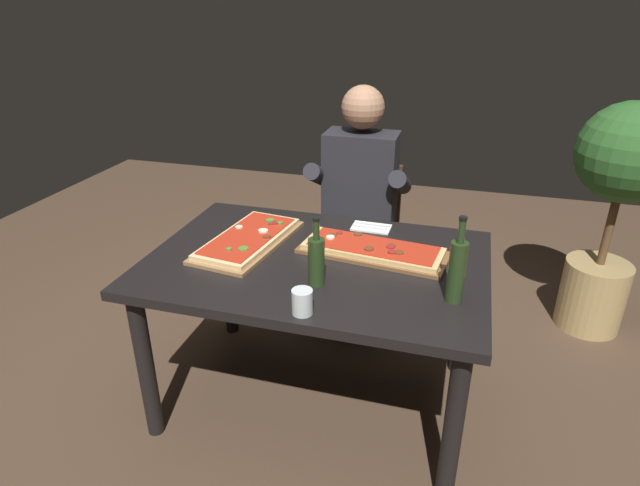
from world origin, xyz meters
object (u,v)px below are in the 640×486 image
at_px(seated_diner, 358,199).
at_px(diner_chair, 361,233).
at_px(wine_bottle_dark, 316,260).
at_px(oil_bottle_amber, 457,269).
at_px(pizza_rectangular_left, 248,239).
at_px(dining_table, 317,279).
at_px(pizza_rectangular_front, 373,250).
at_px(tumbler_near_camera, 302,302).
at_px(potted_plant_corner, 618,195).

bearing_deg(seated_diner, diner_chair, 90.00).
distance_m(wine_bottle_dark, oil_bottle_amber, 0.51).
bearing_deg(oil_bottle_amber, pizza_rectangular_left, 165.01).
bearing_deg(wine_bottle_dark, dining_table, 106.02).
distance_m(pizza_rectangular_front, oil_bottle_amber, 0.46).
bearing_deg(diner_chair, seated_diner, -90.00).
height_order(tumbler_near_camera, seated_diner, seated_diner).
bearing_deg(seated_diner, pizza_rectangular_front, -72.41).
bearing_deg(pizza_rectangular_front, diner_chair, 104.91).
height_order(wine_bottle_dark, seated_diner, seated_diner).
bearing_deg(potted_plant_corner, pizza_rectangular_left, -150.06).
relative_size(wine_bottle_dark, potted_plant_corner, 0.21).
relative_size(pizza_rectangular_front, potted_plant_corner, 0.51).
bearing_deg(seated_diner, pizza_rectangular_left, -117.37).
bearing_deg(tumbler_near_camera, dining_table, 99.44).
bearing_deg(dining_table, wine_bottle_dark, -73.98).
relative_size(oil_bottle_amber, tumbler_near_camera, 3.61).
height_order(pizza_rectangular_left, diner_chair, diner_chair).
height_order(pizza_rectangular_front, potted_plant_corner, potted_plant_corner).
relative_size(tumbler_near_camera, seated_diner, 0.07).
height_order(dining_table, pizza_rectangular_front, pizza_rectangular_front).
height_order(diner_chair, seated_diner, seated_diner).
bearing_deg(pizza_rectangular_left, potted_plant_corner, 29.94).
height_order(wine_bottle_dark, potted_plant_corner, potted_plant_corner).
xyz_separation_m(wine_bottle_dark, tumbler_near_camera, (0.01, -0.21, -0.06)).
relative_size(dining_table, tumbler_near_camera, 15.47).
height_order(tumbler_near_camera, diner_chair, diner_chair).
distance_m(tumbler_near_camera, seated_diner, 1.15).
bearing_deg(tumbler_near_camera, oil_bottle_amber, 24.72).
relative_size(dining_table, diner_chair, 1.61).
bearing_deg(tumbler_near_camera, pizza_rectangular_front, 73.98).
bearing_deg(tumbler_near_camera, potted_plant_corner, 48.56).
xyz_separation_m(tumbler_near_camera, seated_diner, (-0.05, 1.15, -0.04)).
bearing_deg(pizza_rectangular_front, tumbler_near_camera, -106.02).
bearing_deg(seated_diner, tumbler_near_camera, -87.47).
distance_m(pizza_rectangular_front, seated_diner, 0.66).
distance_m(diner_chair, seated_diner, 0.28).
height_order(wine_bottle_dark, oil_bottle_amber, oil_bottle_amber).
distance_m(dining_table, tumbler_near_camera, 0.44).
height_order(pizza_rectangular_left, oil_bottle_amber, oil_bottle_amber).
distance_m(dining_table, wine_bottle_dark, 0.29).
height_order(dining_table, seated_diner, seated_diner).
relative_size(oil_bottle_amber, diner_chair, 0.38).
xyz_separation_m(pizza_rectangular_front, oil_bottle_amber, (0.35, -0.29, 0.11)).
distance_m(pizza_rectangular_front, tumbler_near_camera, 0.54).
height_order(pizza_rectangular_front, oil_bottle_amber, oil_bottle_amber).
bearing_deg(pizza_rectangular_left, dining_table, -10.28).
distance_m(seated_diner, potted_plant_corner, 1.34).
distance_m(diner_chair, potted_plant_corner, 1.36).
relative_size(wine_bottle_dark, oil_bottle_amber, 0.84).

